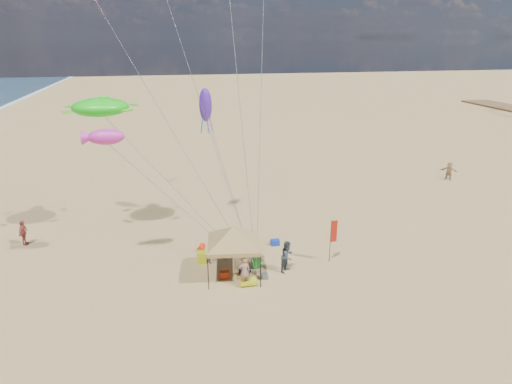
% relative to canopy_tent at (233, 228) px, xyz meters
% --- Properties ---
extents(ground, '(280.00, 280.00, 0.00)m').
position_rel_canopy_tent_xyz_m(ground, '(1.73, -0.70, -2.84)').
color(ground, tan).
rests_on(ground, ground).
extents(canopy_tent, '(5.49, 5.49, 3.42)m').
position_rel_canopy_tent_xyz_m(canopy_tent, '(0.00, 0.00, 0.00)').
color(canopy_tent, black).
rests_on(canopy_tent, ground).
extents(feather_flag, '(0.41, 0.07, 2.68)m').
position_rel_canopy_tent_xyz_m(feather_flag, '(5.89, 0.38, -1.04)').
color(feather_flag, black).
rests_on(feather_flag, ground).
extents(cooler_red, '(0.54, 0.38, 0.38)m').
position_rel_canopy_tent_xyz_m(cooler_red, '(-0.56, -0.20, -2.65)').
color(cooler_red, '#A42A0D').
rests_on(cooler_red, ground).
extents(cooler_blue, '(0.54, 0.38, 0.38)m').
position_rel_canopy_tent_xyz_m(cooler_blue, '(3.15, 3.14, -2.65)').
color(cooler_blue, '#1532AF').
rests_on(cooler_blue, ground).
extents(bag_navy, '(0.69, 0.54, 0.36)m').
position_rel_canopy_tent_xyz_m(bag_navy, '(0.61, 0.00, -2.66)').
color(bag_navy, black).
rests_on(bag_navy, ground).
extents(bag_orange, '(0.54, 0.69, 0.36)m').
position_rel_canopy_tent_xyz_m(bag_orange, '(-1.51, 3.44, -2.66)').
color(bag_orange, '#FB2E0D').
rests_on(bag_orange, ground).
extents(chair_green, '(0.50, 0.50, 0.70)m').
position_rel_canopy_tent_xyz_m(chair_green, '(1.39, 0.67, -2.49)').
color(chair_green, '#188518').
rests_on(chair_green, ground).
extents(chair_yellow, '(0.50, 0.50, 0.70)m').
position_rel_canopy_tent_xyz_m(chair_yellow, '(-1.64, 1.79, -2.49)').
color(chair_yellow, '#DBF01A').
rests_on(chair_yellow, ground).
extents(crate_grey, '(0.34, 0.30, 0.28)m').
position_rel_canopy_tent_xyz_m(crate_grey, '(1.60, -0.70, -2.70)').
color(crate_grey, slate).
rests_on(crate_grey, ground).
extents(beach_cart, '(0.90, 0.50, 0.24)m').
position_rel_canopy_tent_xyz_m(beach_cart, '(0.58, -1.19, -2.64)').
color(beach_cart, '#BBCC16').
rests_on(beach_cart, ground).
extents(person_near_a, '(0.70, 0.52, 1.75)m').
position_rel_canopy_tent_xyz_m(person_near_a, '(0.38, -1.26, -1.97)').
color(person_near_a, '#A87D60').
rests_on(person_near_a, ground).
extents(person_near_b, '(1.13, 1.12, 1.84)m').
position_rel_canopy_tent_xyz_m(person_near_b, '(3.03, -0.15, -1.92)').
color(person_near_b, '#38424C').
rests_on(person_near_b, ground).
extents(person_near_c, '(0.99, 0.58, 1.52)m').
position_rel_canopy_tent_xyz_m(person_near_c, '(-0.18, 1.99, -2.08)').
color(person_near_c, silver).
rests_on(person_near_c, ground).
extents(person_far_a, '(0.58, 1.02, 1.64)m').
position_rel_canopy_tent_xyz_m(person_far_a, '(-12.52, 6.48, -2.03)').
color(person_far_a, '#A2423E').
rests_on(person_far_a, ground).
extents(person_far_c, '(1.54, 1.41, 1.71)m').
position_rel_canopy_tent_xyz_m(person_far_c, '(22.26, 13.11, -1.99)').
color(person_far_c, tan).
rests_on(person_far_c, ground).
extents(turtle_kite, '(3.91, 3.39, 1.13)m').
position_rel_canopy_tent_xyz_m(turtle_kite, '(-7.03, 6.99, 5.66)').
color(turtle_kite, '#1CE117').
rests_on(turtle_kite, ground).
extents(fish_kite, '(2.02, 1.27, 0.84)m').
position_rel_canopy_tent_xyz_m(fish_kite, '(-6.28, 2.36, 4.78)').
color(fish_kite, '#D830B5').
rests_on(fish_kite, ground).
extents(squid_kite, '(0.88, 0.88, 2.25)m').
position_rel_canopy_tent_xyz_m(squid_kite, '(-0.48, 8.35, 5.42)').
color(squid_kite, '#481FA9').
rests_on(squid_kite, ground).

